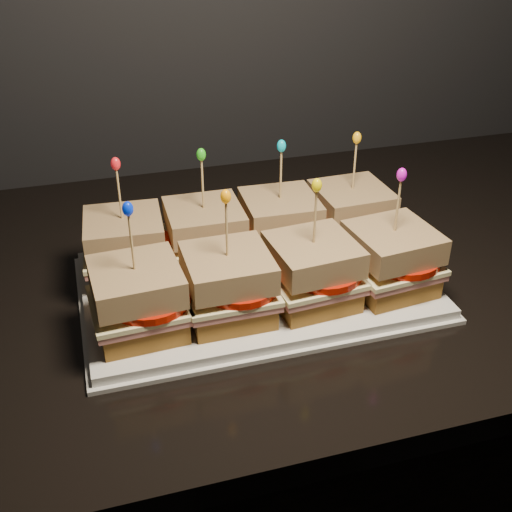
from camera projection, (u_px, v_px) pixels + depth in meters
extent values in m
cube|color=black|center=(28.00, 305.00, 0.86)|extent=(2.71, 0.74, 0.03)
cube|color=silver|center=(256.00, 286.00, 0.86)|extent=(0.45, 0.28, 0.02)
cube|color=silver|center=(256.00, 289.00, 0.86)|extent=(0.46, 0.29, 0.01)
cube|color=#5D3813|center=(128.00, 265.00, 0.86)|extent=(0.10, 0.10, 0.03)
cube|color=#BC6764|center=(126.00, 254.00, 0.85)|extent=(0.11, 0.11, 0.01)
cube|color=#F9EFA8|center=(126.00, 249.00, 0.85)|extent=(0.12, 0.11, 0.01)
cylinder|color=#B41606|center=(135.00, 245.00, 0.84)|extent=(0.10, 0.10, 0.01)
cube|color=#54270C|center=(124.00, 230.00, 0.83)|extent=(0.11, 0.11, 0.03)
cylinder|color=tan|center=(120.00, 197.00, 0.81)|extent=(0.00, 0.00, 0.09)
ellipsoid|color=red|center=(116.00, 164.00, 0.78)|extent=(0.01, 0.01, 0.02)
cube|color=#5D3813|center=(206.00, 253.00, 0.88)|extent=(0.10, 0.10, 0.03)
cube|color=#BC6764|center=(205.00, 242.00, 0.88)|extent=(0.11, 0.10, 0.01)
cube|color=#F9EFA8|center=(205.00, 238.00, 0.87)|extent=(0.11, 0.11, 0.01)
cylinder|color=#B41606|center=(214.00, 234.00, 0.87)|extent=(0.10, 0.10, 0.01)
cube|color=#54270C|center=(204.00, 219.00, 0.86)|extent=(0.10, 0.10, 0.03)
cylinder|color=tan|center=(203.00, 187.00, 0.83)|extent=(0.00, 0.00, 0.09)
ellipsoid|color=green|center=(201.00, 155.00, 0.81)|extent=(0.01, 0.01, 0.02)
cube|color=#5D3813|center=(279.00, 243.00, 0.91)|extent=(0.10, 0.10, 0.03)
cube|color=#BC6764|center=(280.00, 232.00, 0.90)|extent=(0.11, 0.11, 0.01)
cube|color=#F9EFA8|center=(280.00, 227.00, 0.90)|extent=(0.11, 0.11, 0.01)
cylinder|color=#B41606|center=(289.00, 224.00, 0.89)|extent=(0.10, 0.10, 0.01)
cube|color=#54270C|center=(280.00, 209.00, 0.88)|extent=(0.10, 0.10, 0.03)
cylinder|color=tan|center=(281.00, 178.00, 0.86)|extent=(0.00, 0.00, 0.09)
ellipsoid|color=#05B0CB|center=(281.00, 146.00, 0.84)|extent=(0.01, 0.01, 0.02)
cube|color=#5D3813|center=(349.00, 232.00, 0.94)|extent=(0.10, 0.10, 0.03)
cube|color=#BC6764|center=(350.00, 222.00, 0.93)|extent=(0.11, 0.11, 0.01)
cube|color=#F9EFA8|center=(350.00, 218.00, 0.92)|extent=(0.11, 0.11, 0.01)
cylinder|color=#B41606|center=(360.00, 214.00, 0.92)|extent=(0.10, 0.10, 0.01)
cube|color=#54270C|center=(352.00, 200.00, 0.91)|extent=(0.10, 0.10, 0.03)
cylinder|color=tan|center=(354.00, 169.00, 0.88)|extent=(0.00, 0.00, 0.09)
ellipsoid|color=#F6AA11|center=(357.00, 138.00, 0.86)|extent=(0.01, 0.01, 0.02)
cube|color=#5D3813|center=(140.00, 320.00, 0.75)|extent=(0.10, 0.10, 0.03)
cube|color=#BC6764|center=(139.00, 307.00, 0.74)|extent=(0.11, 0.11, 0.01)
cube|color=#F9EFA8|center=(138.00, 303.00, 0.74)|extent=(0.11, 0.11, 0.01)
cylinder|color=#B41606|center=(149.00, 298.00, 0.73)|extent=(0.10, 0.10, 0.01)
cube|color=#54270C|center=(136.00, 282.00, 0.72)|extent=(0.10, 0.10, 0.03)
cylinder|color=tan|center=(132.00, 246.00, 0.70)|extent=(0.00, 0.00, 0.09)
ellipsoid|color=#0524DD|center=(128.00, 209.00, 0.68)|extent=(0.01, 0.01, 0.02)
cube|color=#5D3813|center=(229.00, 305.00, 0.78)|extent=(0.10, 0.10, 0.03)
cube|color=#BC6764|center=(228.00, 293.00, 0.77)|extent=(0.11, 0.10, 0.01)
cube|color=#F9EFA8|center=(228.00, 288.00, 0.77)|extent=(0.11, 0.11, 0.01)
cylinder|color=#B41606|center=(239.00, 284.00, 0.76)|extent=(0.10, 0.10, 0.01)
cube|color=#54270C|center=(228.00, 268.00, 0.75)|extent=(0.10, 0.10, 0.03)
cylinder|color=tan|center=(227.00, 233.00, 0.73)|extent=(0.00, 0.00, 0.09)
ellipsoid|color=#FD9406|center=(226.00, 197.00, 0.70)|extent=(0.01, 0.01, 0.02)
cube|color=#5D3813|center=(311.00, 291.00, 0.80)|extent=(0.10, 0.10, 0.03)
cube|color=#BC6764|center=(312.00, 279.00, 0.79)|extent=(0.11, 0.11, 0.01)
cube|color=#F9EFA8|center=(312.00, 275.00, 0.79)|extent=(0.12, 0.11, 0.01)
cylinder|color=#B41606|center=(323.00, 271.00, 0.79)|extent=(0.10, 0.10, 0.01)
cube|color=#54270C|center=(313.00, 255.00, 0.78)|extent=(0.11, 0.11, 0.03)
cylinder|color=tan|center=(315.00, 220.00, 0.75)|extent=(0.00, 0.00, 0.09)
ellipsoid|color=yellow|center=(317.00, 185.00, 0.73)|extent=(0.01, 0.01, 0.02)
cube|color=#5D3813|center=(389.00, 278.00, 0.83)|extent=(0.11, 0.11, 0.03)
cube|color=#BC6764|center=(390.00, 267.00, 0.82)|extent=(0.12, 0.11, 0.01)
cube|color=#F9EFA8|center=(391.00, 262.00, 0.82)|extent=(0.12, 0.12, 0.01)
cylinder|color=#B41606|center=(402.00, 258.00, 0.81)|extent=(0.10, 0.10, 0.01)
cube|color=#54270C|center=(393.00, 242.00, 0.80)|extent=(0.11, 0.11, 0.03)
cylinder|color=tan|center=(397.00, 209.00, 0.78)|extent=(0.00, 0.00, 0.09)
ellipsoid|color=#CB0FC3|center=(402.00, 175.00, 0.76)|extent=(0.01, 0.01, 0.02)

